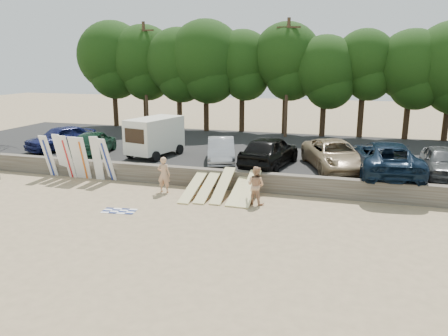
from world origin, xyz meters
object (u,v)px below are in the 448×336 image
at_px(car_6, 442,162).
at_px(beachgoer_a, 164,175).
at_px(car_0, 61,138).
at_px(car_4, 335,155).
at_px(car_3, 270,151).
at_px(car_5, 385,158).
at_px(car_1, 94,142).
at_px(beachgoer_b, 256,185).
at_px(car_2, 221,150).
at_px(cooler, 239,190).
at_px(box_trailer, 155,135).

relative_size(car_6, beachgoer_a, 2.43).
height_order(car_0, car_4, car_0).
height_order(car_3, car_5, car_3).
height_order(car_0, car_1, car_0).
distance_m(car_4, car_5, 2.70).
height_order(beachgoer_a, beachgoer_b, beachgoer_a).
distance_m(car_2, car_3, 2.96).
height_order(car_2, cooler, car_2).
distance_m(beachgoer_a, cooler, 3.92).
bearing_deg(car_2, car_4, -15.16).
height_order(car_0, car_5, car_5).
bearing_deg(car_4, car_2, 161.97).
bearing_deg(car_3, car_5, -171.24).
relative_size(beachgoer_a, beachgoer_b, 1.02).
bearing_deg(beachgoer_b, car_0, -1.84).
bearing_deg(car_5, car_0, -9.10).
xyz_separation_m(box_trailer, car_6, (16.39, -0.28, -0.58)).
distance_m(box_trailer, car_5, 13.61).
relative_size(car_2, cooler, 11.45).
xyz_separation_m(car_0, car_2, (11.45, -0.56, -0.09)).
xyz_separation_m(car_4, car_5, (2.61, -0.66, 0.11)).
xyz_separation_m(car_5, beachgoer_b, (-5.90, -4.63, -0.68)).
xyz_separation_m(car_5, beachgoer_a, (-10.79, -4.13, -0.66)).
distance_m(car_2, car_6, 11.93).
distance_m(car_1, car_2, 8.42).
height_order(car_2, car_5, car_5).
distance_m(car_0, beachgoer_b, 15.69).
distance_m(beachgoer_a, beachgoer_b, 4.91).
distance_m(car_3, beachgoer_a, 6.33).
height_order(car_4, beachgoer_a, car_4).
relative_size(car_5, car_6, 1.42).
relative_size(car_0, beachgoer_b, 2.62).
distance_m(car_5, beachgoer_b, 7.53).
bearing_deg(car_1, car_4, 168.34).
relative_size(car_5, cooler, 16.89).
relative_size(car_4, beachgoer_a, 3.03).
distance_m(car_4, beachgoer_a, 9.49).
bearing_deg(cooler, car_4, 34.82).
bearing_deg(car_2, car_0, 159.31).
bearing_deg(car_5, car_6, -176.15).
xyz_separation_m(car_3, cooler, (-0.88, -3.34, -1.43)).
relative_size(car_0, car_1, 1.03).
xyz_separation_m(car_2, car_3, (2.94, -0.19, 0.18)).
bearing_deg(box_trailer, car_4, 12.11).
xyz_separation_m(car_1, cooler, (10.48, -3.30, -1.33)).
bearing_deg(car_0, car_2, 20.22).
distance_m(car_3, car_5, 6.18).
relative_size(car_2, beachgoer_b, 2.40).
bearing_deg(car_0, car_6, 22.07).
height_order(car_3, beachgoer_b, car_3).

